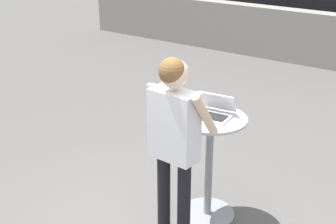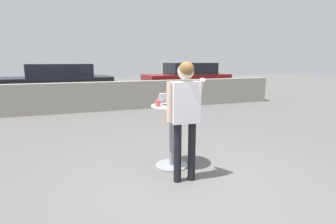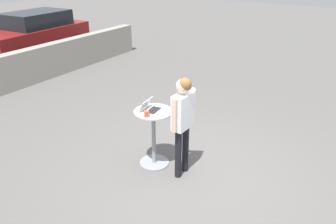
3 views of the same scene
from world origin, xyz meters
name	(u,v)px [view 3 (image 3 of 3)]	position (x,y,z in m)	size (l,w,h in m)	color
ground_plane	(191,175)	(0.00, 0.00, 0.00)	(50.00, 50.00, 0.00)	#5B5956
cafe_table	(154,134)	(-0.02, 0.73, 0.60)	(0.65, 0.65, 1.02)	gray
laptop	(151,108)	(-0.02, 0.77, 1.07)	(0.36, 0.33, 0.19)	silver
coffee_mug	(147,114)	(-0.25, 0.69, 1.07)	(0.12, 0.08, 0.10)	#C14C42
standing_person	(183,115)	(-0.03, 0.16, 1.09)	(0.55, 0.36, 1.71)	black
parked_car_further_down	(35,34)	(3.68, 8.42, 0.83)	(4.08, 1.98, 1.62)	maroon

